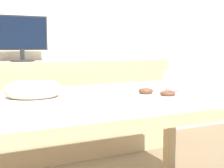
% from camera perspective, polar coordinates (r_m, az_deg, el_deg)
% --- Properties ---
extents(wall_back, '(8.00, 0.10, 2.60)m').
position_cam_1_polar(wall_back, '(3.07, -12.73, 12.56)').
color(wall_back, silver).
rests_on(wall_back, ground).
extents(dining_table, '(1.62, 0.91, 0.72)m').
position_cam_1_polar(dining_table, '(1.75, -1.45, -4.73)').
color(dining_table, silver).
rests_on(dining_table, ground).
extents(sideboard, '(2.17, 0.44, 0.86)m').
position_cam_1_polar(sideboard, '(2.82, -10.86, -4.64)').
color(sideboard, '#D1B284').
rests_on(sideboard, ground).
extents(computer_monitor, '(0.42, 0.20, 0.38)m').
position_cam_1_polar(computer_monitor, '(2.71, -16.17, 7.98)').
color(computer_monitor, '#262628').
rests_on(computer_monitor, sideboard).
extents(cake_chocolate_round, '(0.29, 0.29, 0.08)m').
position_cam_1_polar(cake_chocolate_round, '(1.63, -14.28, -1.17)').
color(cake_chocolate_round, silver).
rests_on(cake_chocolate_round, dining_table).
extents(pastry_platter, '(0.34, 0.34, 0.04)m').
position_cam_1_polar(pastry_platter, '(1.72, 8.74, -1.68)').
color(pastry_platter, silver).
rests_on(pastry_platter, dining_table).
extents(plate_stack, '(0.21, 0.21, 0.09)m').
position_cam_1_polar(plate_stack, '(2.20, 11.87, 1.03)').
color(plate_stack, silver).
rests_on(plate_stack, dining_table).
extents(tealight_near_front, '(0.04, 0.04, 0.04)m').
position_cam_1_polar(tealight_near_front, '(2.01, 6.94, -0.45)').
color(tealight_near_front, silver).
rests_on(tealight_near_front, dining_table).
extents(tealight_centre, '(0.04, 0.04, 0.04)m').
position_cam_1_polar(tealight_centre, '(2.12, 7.65, -0.05)').
color(tealight_centre, silver).
rests_on(tealight_centre, dining_table).
extents(tealight_left_edge, '(0.04, 0.04, 0.04)m').
position_cam_1_polar(tealight_left_edge, '(1.44, -8.99, -3.42)').
color(tealight_left_edge, silver).
rests_on(tealight_left_edge, dining_table).
extents(tealight_right_edge, '(0.04, 0.04, 0.04)m').
position_cam_1_polar(tealight_right_edge, '(2.23, 3.20, 0.32)').
color(tealight_right_edge, silver).
rests_on(tealight_right_edge, dining_table).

